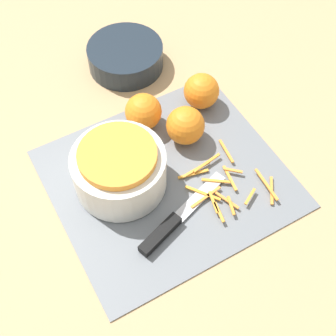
{
  "coord_description": "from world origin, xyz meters",
  "views": [
    {
      "loc": [
        -0.23,
        -0.41,
        0.72
      ],
      "look_at": [
        0.0,
        0.0,
        0.04
      ],
      "focal_mm": 50.0,
      "sensor_mm": 36.0,
      "label": 1
    }
  ],
  "objects_px": {
    "orange_left": "(201,91)",
    "orange_back": "(143,112)",
    "bowl_dark": "(126,56)",
    "bowl_speckled": "(119,169)",
    "knife": "(169,226)",
    "orange_right": "(185,125)"
  },
  "relations": [
    {
      "from": "orange_left",
      "to": "orange_back",
      "type": "bearing_deg",
      "value": 176.02
    },
    {
      "from": "bowl_dark",
      "to": "orange_back",
      "type": "height_order",
      "value": "orange_back"
    },
    {
      "from": "bowl_speckled",
      "to": "orange_back",
      "type": "height_order",
      "value": "bowl_speckled"
    },
    {
      "from": "bowl_speckled",
      "to": "knife",
      "type": "distance_m",
      "value": 0.13
    },
    {
      "from": "bowl_dark",
      "to": "orange_back",
      "type": "bearing_deg",
      "value": -104.94
    },
    {
      "from": "knife",
      "to": "bowl_speckled",
      "type": "bearing_deg",
      "value": 85.65
    },
    {
      "from": "orange_left",
      "to": "orange_back",
      "type": "relative_size",
      "value": 1.0
    },
    {
      "from": "bowl_speckled",
      "to": "orange_back",
      "type": "bearing_deg",
      "value": 45.47
    },
    {
      "from": "bowl_dark",
      "to": "orange_left",
      "type": "distance_m",
      "value": 0.2
    },
    {
      "from": "bowl_dark",
      "to": "orange_left",
      "type": "height_order",
      "value": "orange_left"
    },
    {
      "from": "bowl_speckled",
      "to": "orange_left",
      "type": "distance_m",
      "value": 0.25
    },
    {
      "from": "bowl_speckled",
      "to": "orange_left",
      "type": "height_order",
      "value": "bowl_speckled"
    },
    {
      "from": "knife",
      "to": "orange_left",
      "type": "relative_size",
      "value": 2.87
    },
    {
      "from": "knife",
      "to": "bowl_dark",
      "type": "bearing_deg",
      "value": 54.99
    },
    {
      "from": "bowl_dark",
      "to": "orange_right",
      "type": "relative_size",
      "value": 2.21
    },
    {
      "from": "bowl_speckled",
      "to": "orange_left",
      "type": "bearing_deg",
      "value": 22.47
    },
    {
      "from": "knife",
      "to": "orange_right",
      "type": "relative_size",
      "value": 2.79
    },
    {
      "from": "bowl_dark",
      "to": "knife",
      "type": "xyz_separation_m",
      "value": [
        -0.12,
        -0.4,
        -0.01
      ]
    },
    {
      "from": "bowl_speckled",
      "to": "knife",
      "type": "relative_size",
      "value": 0.81
    },
    {
      "from": "bowl_speckled",
      "to": "bowl_dark",
      "type": "distance_m",
      "value": 0.31
    },
    {
      "from": "bowl_dark",
      "to": "knife",
      "type": "bearing_deg",
      "value": -106.22
    },
    {
      "from": "bowl_speckled",
      "to": "bowl_dark",
      "type": "bearing_deg",
      "value": 61.84
    }
  ]
}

